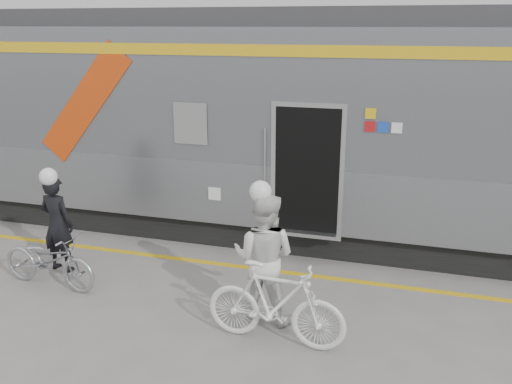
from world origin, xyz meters
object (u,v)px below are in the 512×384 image
at_px(man, 57,224).
at_px(bicycle_right, 275,304).
at_px(bicycle_left, 49,260).
at_px(woman, 264,257).

relative_size(man, bicycle_right, 0.88).
distance_m(bicycle_left, woman, 3.40).
distance_m(man, bicycle_right, 4.03).
bearing_deg(woman, bicycle_right, 121.57).
xyz_separation_m(man, bicycle_left, (0.20, -0.55, -0.36)).
height_order(man, bicycle_right, man).
bearing_deg(bicycle_left, bicycle_right, -92.68).
relative_size(man, woman, 0.89).
bearing_deg(bicycle_right, man, 77.49).
bearing_deg(man, woman, 177.10).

